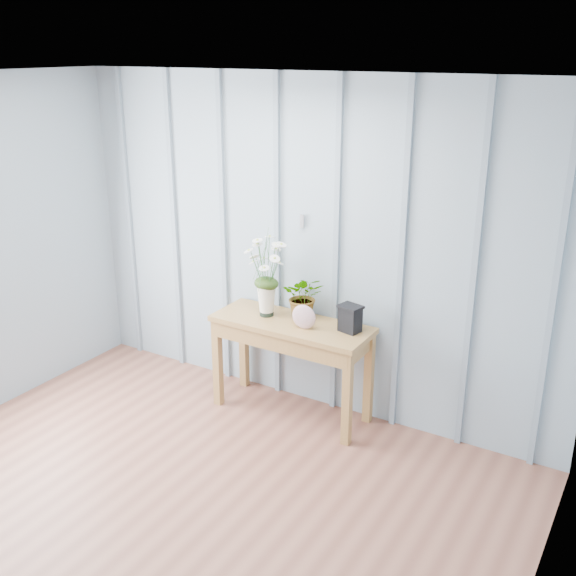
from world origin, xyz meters
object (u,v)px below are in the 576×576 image
Objects in this scene: daisy_vase at (266,263)px; felt_disc_vessel at (304,317)px; sideboard at (291,336)px; carved_box at (350,318)px.

daisy_vase is 0.49m from felt_disc_vessel.
carved_box reaches higher than sideboard.
carved_box is (0.30, 0.12, 0.01)m from felt_disc_vessel.
sideboard is at bearing 150.78° from felt_disc_vessel.
felt_disc_vessel is at bearing -23.93° from sideboard.
daisy_vase is 3.34× the size of carved_box.
daisy_vase is 3.61× the size of felt_disc_vessel.
sideboard is 0.57m from daisy_vase.
daisy_vase is 0.74m from carved_box.
carved_box is (0.44, 0.06, 0.22)m from sideboard.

